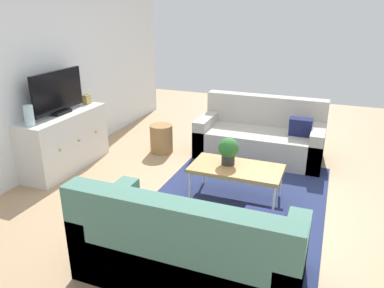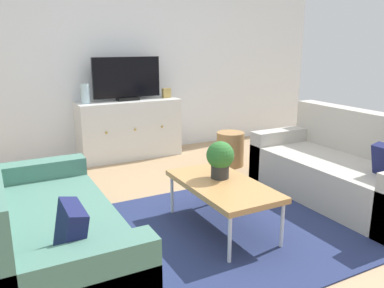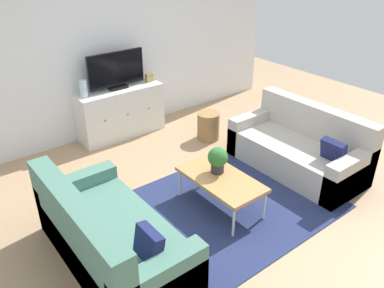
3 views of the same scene
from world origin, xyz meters
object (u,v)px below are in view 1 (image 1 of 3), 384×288
Objects in this scene: flat_screen_tv at (58,93)px; mantel_clock at (87,99)px; tv_console at (65,141)px; wicker_basket at (161,139)px; potted_plant at (229,150)px; couch_left_side at (188,251)px; coffee_table at (236,169)px; glass_vase at (29,116)px; couch_right_side at (261,137)px.

flat_screen_tv reaches higher than mantel_clock.
wicker_basket is at bearing -44.30° from tv_console.
potted_plant is 2.34m from flat_screen_tv.
coffee_table is (1.43, -0.01, 0.10)m from couch_left_side.
potted_plant is at bearing -126.51° from wicker_basket.
flat_screen_tv reaches higher than tv_console.
mantel_clock is 1.22m from wicker_basket.
coffee_table is 4.14× the size of glass_vase.
coffee_table is at bearing -103.89° from mantel_clock.
couch_left_side is 1.51m from potted_plant.
couch_right_side is 1.32× the size of tv_console.
flat_screen_tv is 3.63× the size of glass_vase.
coffee_table is 0.76× the size of tv_console.
coffee_table is 2.39× the size of wicker_basket.
coffee_table is 2.49m from glass_vase.
flat_screen_tv is (-1.41, 2.39, 0.76)m from couch_right_side.
tv_console is (0.04, 2.38, 0.01)m from coffee_table.
glass_vase is 1.89× the size of mantel_clock.
potted_plant is at bearing -103.49° from mantel_clock.
glass_vase is (-0.51, 2.38, 0.51)m from coffee_table.
flat_screen_tv is (1.47, 2.39, 0.76)m from couch_left_side.
couch_right_side reaches higher than potted_plant.
potted_plant is 2.39× the size of mantel_clock.
wicker_basket is at bearing 30.06° from couch_left_side.
tv_console is 10.29× the size of mantel_clock.
couch_right_side reaches higher than tv_console.
couch_right_side reaches higher than coffee_table.
glass_vase reaches higher than couch_right_side.
coffee_table is 7.81× the size of mantel_clock.
glass_vase is at bearing 180.00° from mantel_clock.
mantel_clock is (2.02, 2.37, 0.55)m from couch_left_side.
mantel_clock is at bearing 109.85° from couch_right_side.
flat_screen_tv is at bearing 135.10° from wicker_basket.
potted_plant is at bearing 3.95° from couch_left_side.
mantel_clock is (0.55, 0.00, 0.45)m from tv_console.
couch_left_side is 2.62m from glass_vase.
couch_right_side is 2.58m from mantel_clock.
wicker_basket is at bearing -44.90° from flat_screen_tv.
wicker_basket is (0.98, -0.96, -0.17)m from tv_console.
couch_right_side is at bearing -50.54° from glass_vase.
flat_screen_tv reaches higher than couch_left_side.
couch_left_side is at bearing -121.83° from tv_console.
potted_plant is at bearing -89.91° from flat_screen_tv.
potted_plant is 2.36m from glass_vase.
coffee_table is at bearing -179.69° from couch_right_side.
wicker_basket is (0.98, 1.32, -0.37)m from potted_plant.
glass_vase is at bearing 129.46° from couch_right_side.
mantel_clock is (0.55, 2.27, 0.25)m from potted_plant.
coffee_table is at bearing -0.31° from couch_left_side.
potted_plant reaches higher than wicker_basket.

